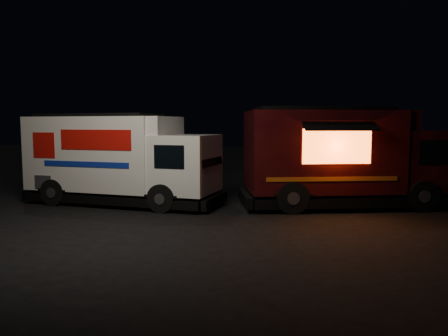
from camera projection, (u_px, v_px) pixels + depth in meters
ground at (190, 211)px, 13.42m from camera, size 80.00×80.00×0.00m
white_truck at (123, 159)px, 14.56m from camera, size 6.97×3.66×3.01m
red_truck at (348, 157)px, 14.13m from camera, size 7.20×3.65×3.20m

